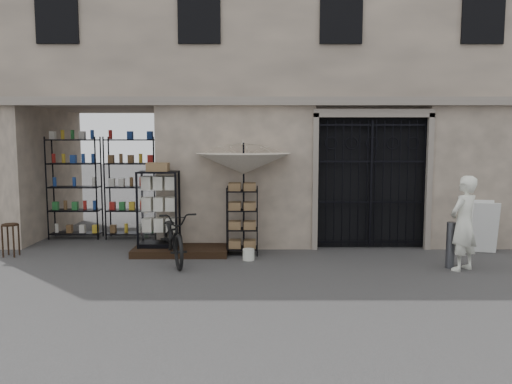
{
  "coord_description": "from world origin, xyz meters",
  "views": [
    {
      "loc": [
        -0.82,
        -8.87,
        2.45
      ],
      "look_at": [
        -0.8,
        1.4,
        1.35
      ],
      "focal_mm": 35.0,
      "sensor_mm": 36.0,
      "label": 1
    }
  ],
  "objects_px": {
    "market_umbrella": "(244,158)",
    "wooden_stool": "(11,239)",
    "steel_bollard": "(450,245)",
    "bicycle": "(174,262)",
    "wire_rack": "(242,221)",
    "white_bucket": "(249,255)",
    "easel_sign": "(483,227)",
    "shopkeeper": "(462,270)",
    "display_cabinet": "(159,213)"
  },
  "relations": [
    {
      "from": "wire_rack",
      "to": "wooden_stool",
      "type": "height_order",
      "value": "wire_rack"
    },
    {
      "from": "market_umbrella",
      "to": "wooden_stool",
      "type": "xyz_separation_m",
      "value": [
        -4.86,
        -0.26,
        -1.68
      ]
    },
    {
      "from": "market_umbrella",
      "to": "wooden_stool",
      "type": "height_order",
      "value": "market_umbrella"
    },
    {
      "from": "steel_bollard",
      "to": "white_bucket",
      "type": "bearing_deg",
      "value": 170.83
    },
    {
      "from": "wire_rack",
      "to": "shopkeeper",
      "type": "bearing_deg",
      "value": -33.52
    },
    {
      "from": "shopkeeper",
      "to": "market_umbrella",
      "type": "bearing_deg",
      "value": -53.76
    },
    {
      "from": "white_bucket",
      "to": "steel_bollard",
      "type": "bearing_deg",
      "value": -9.17
    },
    {
      "from": "market_umbrella",
      "to": "bicycle",
      "type": "relative_size",
      "value": 1.42
    },
    {
      "from": "market_umbrella",
      "to": "shopkeeper",
      "type": "relative_size",
      "value": 1.6
    },
    {
      "from": "bicycle",
      "to": "wooden_stool",
      "type": "bearing_deg",
      "value": 153.55
    },
    {
      "from": "bicycle",
      "to": "wooden_stool",
      "type": "xyz_separation_m",
      "value": [
        -3.48,
        0.48,
        0.36
      ]
    },
    {
      "from": "display_cabinet",
      "to": "wooden_stool",
      "type": "distance_m",
      "value": 3.1
    },
    {
      "from": "wire_rack",
      "to": "shopkeeper",
      "type": "height_order",
      "value": "wire_rack"
    },
    {
      "from": "white_bucket",
      "to": "wire_rack",
      "type": "bearing_deg",
      "value": 105.08
    },
    {
      "from": "display_cabinet",
      "to": "white_bucket",
      "type": "height_order",
      "value": "display_cabinet"
    },
    {
      "from": "wooden_stool",
      "to": "easel_sign",
      "type": "distance_m",
      "value": 10.03
    },
    {
      "from": "bicycle",
      "to": "steel_bollard",
      "type": "distance_m",
      "value": 5.37
    },
    {
      "from": "steel_bollard",
      "to": "wire_rack",
      "type": "bearing_deg",
      "value": 164.12
    },
    {
      "from": "market_umbrella",
      "to": "bicycle",
      "type": "height_order",
      "value": "market_umbrella"
    },
    {
      "from": "wire_rack",
      "to": "white_bucket",
      "type": "height_order",
      "value": "wire_rack"
    },
    {
      "from": "bicycle",
      "to": "easel_sign",
      "type": "height_order",
      "value": "easel_sign"
    },
    {
      "from": "display_cabinet",
      "to": "white_bucket",
      "type": "xyz_separation_m",
      "value": [
        1.92,
        -0.62,
        -0.76
      ]
    },
    {
      "from": "bicycle",
      "to": "white_bucket",
      "type": "bearing_deg",
      "value": -13.12
    },
    {
      "from": "steel_bollard",
      "to": "bicycle",
      "type": "bearing_deg",
      "value": 174.89
    },
    {
      "from": "white_bucket",
      "to": "bicycle",
      "type": "xyz_separation_m",
      "value": [
        -1.49,
        -0.14,
        -0.11
      ]
    },
    {
      "from": "market_umbrella",
      "to": "wire_rack",
      "type": "bearing_deg",
      "value": -109.02
    },
    {
      "from": "wire_rack",
      "to": "wooden_stool",
      "type": "relative_size",
      "value": 2.1
    },
    {
      "from": "display_cabinet",
      "to": "bicycle",
      "type": "height_order",
      "value": "display_cabinet"
    },
    {
      "from": "bicycle",
      "to": "wire_rack",
      "type": "bearing_deg",
      "value": 7.29
    },
    {
      "from": "wooden_stool",
      "to": "easel_sign",
      "type": "bearing_deg",
      "value": 1.9
    },
    {
      "from": "white_bucket",
      "to": "bicycle",
      "type": "distance_m",
      "value": 1.5
    },
    {
      "from": "shopkeeper",
      "to": "easel_sign",
      "type": "bearing_deg",
      "value": -160.9
    },
    {
      "from": "steel_bollard",
      "to": "easel_sign",
      "type": "bearing_deg",
      "value": 46.88
    },
    {
      "from": "market_umbrella",
      "to": "easel_sign",
      "type": "height_order",
      "value": "market_umbrella"
    },
    {
      "from": "wire_rack",
      "to": "bicycle",
      "type": "height_order",
      "value": "wire_rack"
    },
    {
      "from": "wooden_stool",
      "to": "bicycle",
      "type": "bearing_deg",
      "value": -7.83
    },
    {
      "from": "white_bucket",
      "to": "steel_bollard",
      "type": "relative_size",
      "value": 0.27
    },
    {
      "from": "white_bucket",
      "to": "bicycle",
      "type": "height_order",
      "value": "bicycle"
    },
    {
      "from": "steel_bollard",
      "to": "easel_sign",
      "type": "distance_m",
      "value": 1.77
    },
    {
      "from": "wire_rack",
      "to": "white_bucket",
      "type": "bearing_deg",
      "value": -91.03
    },
    {
      "from": "market_umbrella",
      "to": "shopkeeper",
      "type": "bearing_deg",
      "value": -18.56
    },
    {
      "from": "wooden_stool",
      "to": "shopkeeper",
      "type": "xyz_separation_m",
      "value": [
        8.97,
        -1.12,
        -0.36
      ]
    },
    {
      "from": "display_cabinet",
      "to": "shopkeeper",
      "type": "distance_m",
      "value": 6.15
    },
    {
      "from": "bicycle",
      "to": "steel_bollard",
      "type": "height_order",
      "value": "bicycle"
    },
    {
      "from": "market_umbrella",
      "to": "wooden_stool",
      "type": "distance_m",
      "value": 5.15
    },
    {
      "from": "steel_bollard",
      "to": "shopkeeper",
      "type": "relative_size",
      "value": 0.5
    },
    {
      "from": "market_umbrella",
      "to": "steel_bollard",
      "type": "distance_m",
      "value": 4.44
    },
    {
      "from": "wire_rack",
      "to": "market_umbrella",
      "type": "height_order",
      "value": "market_umbrella"
    },
    {
      "from": "wooden_stool",
      "to": "display_cabinet",
      "type": "bearing_deg",
      "value": 5.24
    },
    {
      "from": "market_umbrella",
      "to": "easel_sign",
      "type": "bearing_deg",
      "value": 0.82
    }
  ]
}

